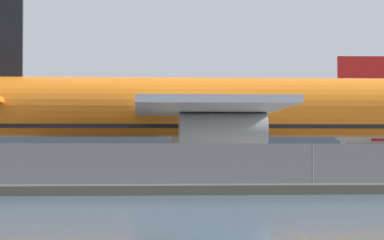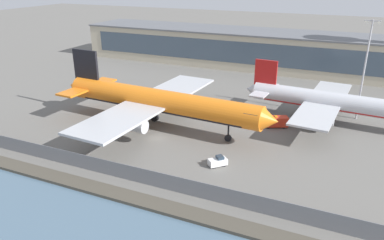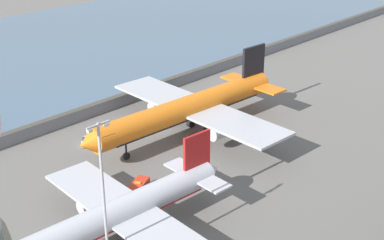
% 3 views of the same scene
% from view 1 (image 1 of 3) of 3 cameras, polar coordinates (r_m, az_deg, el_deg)
% --- Properties ---
extents(ground_plane, '(500.00, 500.00, 0.00)m').
position_cam_1_polar(ground_plane, '(69.12, 4.31, -3.90)').
color(ground_plane, '#66635E').
extents(shoreline_seawall, '(320.00, 3.00, 0.50)m').
position_cam_1_polar(shoreline_seawall, '(49.16, 8.90, -4.28)').
color(shoreline_seawall, '#474238').
rests_on(shoreline_seawall, ground).
extents(perimeter_fence, '(280.00, 0.10, 2.71)m').
position_cam_1_polar(perimeter_fence, '(53.48, 7.59, -2.93)').
color(perimeter_fence, slate).
rests_on(perimeter_fence, ground).
extents(cargo_jet_orange, '(50.71, 43.42, 15.04)m').
position_cam_1_polar(cargo_jet_orange, '(74.19, 1.44, 0.65)').
color(cargo_jet_orange, orange).
rests_on(cargo_jet_orange, ground).
extents(terminal_building, '(119.79, 20.68, 12.24)m').
position_cam_1_polar(terminal_building, '(136.09, -1.71, -0.48)').
color(terminal_building, '#BCB299').
rests_on(terminal_building, ground).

